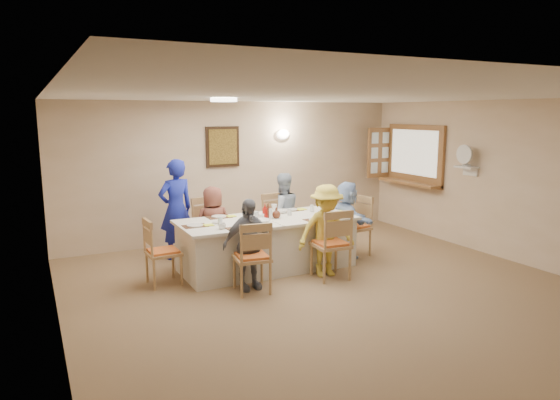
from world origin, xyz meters
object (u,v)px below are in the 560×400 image
chair_back_right (279,222)px  diner_right_end (347,219)px  dining_table (267,244)px  diner_front_left (248,244)px  chair_front_right (331,243)px  diner_back_right (282,213)px  chair_back_left (211,229)px  desk_fan (466,158)px  diner_back_left (213,224)px  caregiver (176,209)px  condiment_ketchup (265,211)px  serving_hatch (415,155)px  chair_right_end (353,226)px  chair_front_left (252,256)px  diner_front_right (326,231)px  chair_left_end (163,251)px

chair_back_right → diner_right_end: 1.15m
dining_table → diner_front_left: diner_front_left is taller
chair_front_right → diner_front_left: size_ratio=0.83×
diner_back_right → chair_back_right: bearing=-86.3°
chair_back_left → desk_fan: bearing=-29.7°
diner_back_left → caregiver: 0.68m
dining_table → diner_back_left: size_ratio=2.19×
desk_fan → condiment_ketchup: size_ratio=1.35×
serving_hatch → chair_front_right: serving_hatch is taller
serving_hatch → diner_back_right: 3.07m
chair_front_right → diner_front_left: diner_front_left is taller
serving_hatch → chair_right_end: (-2.00, -0.86, -1.01)m
chair_right_end → diner_right_end: (-0.13, 0.00, 0.13)m
serving_hatch → diner_back_left: bearing=-177.6°
chair_front_right → desk_fan: bearing=-169.6°
dining_table → diner_front_left: 0.93m
chair_front_left → chair_right_end: bearing=-151.5°
diner_back_right → condiment_ketchup: bearing=50.5°
diner_back_left → condiment_ketchup: size_ratio=5.35×
diner_back_right → dining_table: bearing=52.3°
diner_right_end → caregiver: 2.73m
diner_front_right → chair_front_left: bearing=-166.7°
condiment_ketchup → chair_front_left: bearing=-125.2°
chair_right_end → chair_left_end: bearing=-97.8°
serving_hatch → diner_back_right: (-2.95, -0.18, -0.84)m
diner_back_right → diner_front_right: (0.00, -1.36, -0.01)m
serving_hatch → diner_front_left: 4.52m
diner_front_left → serving_hatch: bearing=17.5°
chair_back_right → chair_left_end: 2.29m
desk_fan → diner_back_right: (-2.84, 1.17, -0.89)m
chair_front_left → diner_front_right: bearing=-166.2°
diner_back_left → diner_front_left: bearing=89.7°
desk_fan → chair_back_left: size_ratio=0.30×
chair_back_left → chair_back_right: 1.20m
diner_right_end → chair_left_end: bearing=98.0°
caregiver → condiment_ketchup: caregiver is taller
serving_hatch → diner_front_left: size_ratio=1.24×
serving_hatch → chair_back_left: (-4.15, -0.06, -1.00)m
chair_back_left → diner_back_right: bearing=-17.7°
dining_table → chair_left_end: bearing=180.0°
chair_back_right → chair_left_end: size_ratio=1.04×
diner_back_right → caregiver: bearing=-12.2°
chair_front_right → diner_right_end: diner_right_end is taller
serving_hatch → diner_right_end: bearing=-158.1°
chair_front_left → caregiver: (-0.45, 1.95, 0.32)m
chair_front_left → diner_back_right: diner_back_right is taller
diner_front_left → condiment_ketchup: bearing=47.6°
chair_back_left → diner_right_end: bearing=-33.6°
desk_fan → caregiver: 4.84m
chair_front_right → caregiver: size_ratio=0.63×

